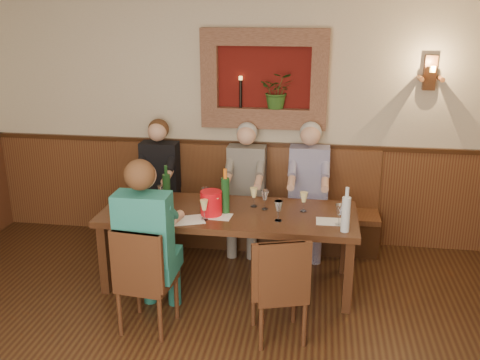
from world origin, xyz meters
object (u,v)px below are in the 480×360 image
object	(u,v)px
person_chair_front	(149,256)
person_bench_right	(308,200)
bench	(243,216)
person_bench_left	(159,193)
wine_bottle_green_b	(167,189)
chair_near_right	(279,308)
chair_near_left	(147,299)
water_bottle	(346,213)
dining_table	(229,219)
wine_bottle_green_a	(225,195)
spittoon_bucket	(211,203)
person_bench_mid	(245,198)

from	to	relation	value
person_chair_front	person_bench_right	bearing A→B (deg)	51.91
bench	person_bench_left	bearing A→B (deg)	-173.63
person_chair_front	wine_bottle_green_b	world-z (taller)	person_chair_front
person_bench_right	chair_near_right	bearing A→B (deg)	-95.78
chair_near_left	person_bench_right	distance (m)	2.15
chair_near_right	water_bottle	distance (m)	0.98
chair_near_left	person_bench_left	bearing A→B (deg)	109.42
bench	chair_near_left	size ratio (longest dim) A/B	3.18
person_bench_left	person_bench_right	size ratio (longest dim) A/B	0.98
dining_table	wine_bottle_green_a	bearing A→B (deg)	-123.92
person_bench_right	wine_bottle_green_b	bearing A→B (deg)	-150.56
person_bench_left	wine_bottle_green_a	size ratio (longest dim) A/B	3.31
person_bench_left	spittoon_bucket	bearing A→B (deg)	-49.73
person_chair_front	wine_bottle_green_a	bearing A→B (deg)	55.06
person_bench_left	spittoon_bucket	world-z (taller)	person_bench_left
person_bench_left	person_chair_front	distance (m)	1.66
person_bench_right	wine_bottle_green_b	size ratio (longest dim) A/B	3.59
spittoon_bucket	chair_near_right	bearing A→B (deg)	-46.48
person_bench_left	wine_bottle_green_a	xyz separation A→B (m)	(0.92, -0.87, 0.34)
chair_near_left	wine_bottle_green_a	world-z (taller)	wine_bottle_green_a
wine_bottle_green_a	water_bottle	bearing A→B (deg)	-14.13
dining_table	chair_near_right	distance (m)	1.09
wine_bottle_green_b	water_bottle	xyz separation A→B (m)	(1.69, -0.39, -0.00)
dining_table	chair_near_left	size ratio (longest dim) A/B	2.55
bench	chair_near_right	world-z (taller)	bench
person_bench_left	water_bottle	xyz separation A→B (m)	(2.01, -1.15, 0.33)
bench	spittoon_bucket	xyz separation A→B (m)	(-0.15, -1.05, 0.54)
person_chair_front	wine_bottle_green_a	xyz separation A→B (m)	(0.52, 0.74, 0.31)
wine_bottle_green_a	spittoon_bucket	bearing A→B (deg)	-150.37
person_bench_right	dining_table	bearing A→B (deg)	-130.83
water_bottle	person_chair_front	bearing A→B (deg)	-163.94
bench	person_chair_front	xyz separation A→B (m)	(-0.54, -1.72, 0.29)
person_bench_left	wine_bottle_green_b	size ratio (longest dim) A/B	3.53
person_bench_left	wine_bottle_green_b	world-z (taller)	person_bench_left
chair_near_left	wine_bottle_green_b	xyz separation A→B (m)	(-0.08, 0.95, 0.64)
spittoon_bucket	water_bottle	size ratio (longest dim) A/B	0.57
person_bench_right	spittoon_bucket	world-z (taller)	person_bench_right
bench	person_bench_right	world-z (taller)	person_bench_right
person_bench_mid	wine_bottle_green_b	world-z (taller)	person_bench_mid
person_bench_mid	wine_bottle_green_a	size ratio (longest dim) A/B	3.29
bench	spittoon_bucket	world-z (taller)	bench
dining_table	wine_bottle_green_a	distance (m)	0.26
spittoon_bucket	wine_bottle_green_a	distance (m)	0.15
bench	wine_bottle_green_a	world-z (taller)	wine_bottle_green_a
person_bench_mid	spittoon_bucket	bearing A→B (deg)	-101.26
person_bench_mid	person_chair_front	world-z (taller)	person_chair_front
bench	water_bottle	size ratio (longest dim) A/B	7.51
chair_near_right	person_bench_right	distance (m)	1.72
chair_near_right	wine_bottle_green_a	world-z (taller)	wine_bottle_green_a
wine_bottle_green_b	chair_near_left	bearing A→B (deg)	-85.25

